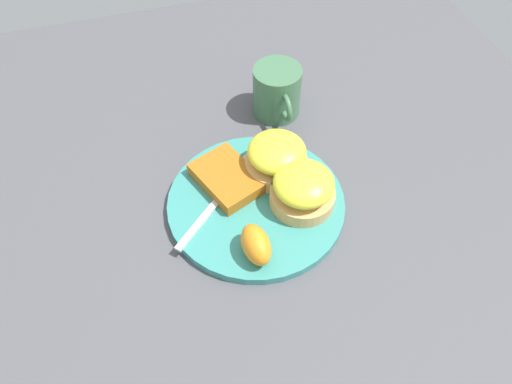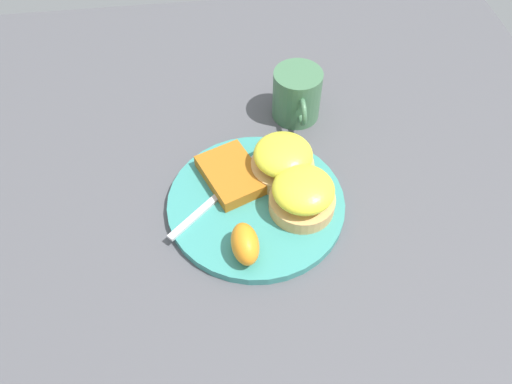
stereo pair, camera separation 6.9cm
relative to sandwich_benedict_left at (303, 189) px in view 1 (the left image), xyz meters
name	(u,v)px [view 1 (the left image)]	position (x,y,z in m)	size (l,w,h in m)	color
ground_plane	(256,206)	(-0.02, -0.06, -0.04)	(1.10, 1.10, 0.00)	#4C4C51
plate	(256,204)	(-0.02, -0.06, -0.04)	(0.25, 0.25, 0.01)	teal
sandwich_benedict_left	(303,189)	(0.00, 0.00, 0.00)	(0.09, 0.09, 0.06)	tan
sandwich_benedict_right	(277,157)	(-0.07, -0.02, 0.00)	(0.09, 0.09, 0.06)	tan
hashbrown_patty	(227,178)	(-0.06, -0.09, -0.02)	(0.10, 0.07, 0.02)	#AC6319
orange_wedge	(256,245)	(0.06, -0.09, -0.01)	(0.06, 0.04, 0.04)	orange
fork	(230,186)	(-0.06, -0.09, -0.03)	(0.16, 0.18, 0.00)	silver
cup	(277,92)	(-0.20, 0.03, 0.00)	(0.11, 0.08, 0.09)	#42704C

